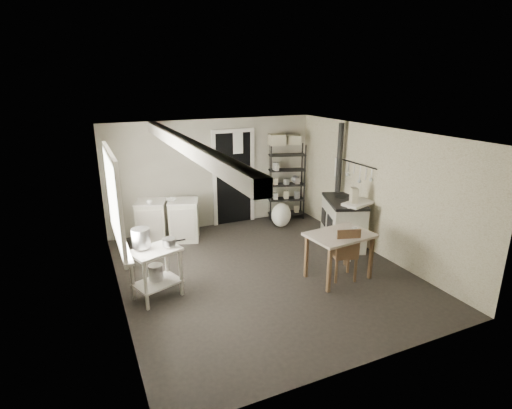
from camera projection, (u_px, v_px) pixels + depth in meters
name	position (u px, v px, depth m)	size (l,w,h in m)	color
floor	(263.00, 272.00, 6.65)	(5.00, 5.00, 0.00)	black
ceiling	(264.00, 133.00, 5.95)	(5.00, 5.00, 0.00)	beige
wall_back	(213.00, 174.00, 8.47)	(4.50, 0.02, 2.30)	#A4A08C
wall_front	(367.00, 274.00, 4.13)	(4.50, 0.02, 2.30)	#A4A08C
wall_left	(114.00, 228.00, 5.42)	(0.02, 5.00, 2.30)	#A4A08C
wall_right	(376.00, 191.00, 7.19)	(0.02, 5.00, 2.30)	#A4A08C
window	(112.00, 199.00, 5.50)	(0.12, 1.76, 1.28)	silver
doorway	(234.00, 179.00, 8.67)	(0.96, 0.10, 2.08)	silver
ceiling_beam	(186.00, 145.00, 5.51)	(0.18, 5.00, 0.18)	silver
wallpaper_panel	(376.00, 191.00, 7.18)	(0.01, 5.00, 2.30)	beige
utensil_rail	(355.00, 163.00, 7.56)	(0.06, 1.20, 0.44)	silver
prep_table	(157.00, 273.00, 5.77)	(0.67, 0.48, 0.76)	silver
stockpot	(141.00, 238.00, 5.62)	(0.25, 0.25, 0.27)	silver
saucepan	(169.00, 242.00, 5.70)	(0.19, 0.19, 0.11)	silver
bucket	(156.00, 272.00, 5.82)	(0.21, 0.21, 0.23)	silver
base_cabinets	(168.00, 218.00, 7.85)	(1.25, 0.53, 0.82)	beige
mixing_bowl	(171.00, 194.00, 7.67)	(0.27, 0.27, 0.07)	white
counter_cup	(149.00, 197.00, 7.43)	(0.12, 0.12, 0.09)	white
shelf_rack	(287.00, 178.00, 8.99)	(0.81, 0.31, 1.70)	black
shelf_jar	(277.00, 161.00, 8.74)	(0.08, 0.08, 0.17)	white
storage_box_a	(277.00, 131.00, 8.60)	(0.34, 0.29, 0.23)	beige
storage_box_b	(294.00, 131.00, 8.74)	(0.30, 0.27, 0.19)	beige
stove	(343.00, 222.00, 7.68)	(0.63, 1.13, 0.89)	beige
stovepipe	(340.00, 158.00, 7.83)	(0.11, 0.11, 1.39)	black
side_ledge	(356.00, 229.00, 7.37)	(0.62, 0.33, 0.95)	silver
oats_box	(354.00, 199.00, 7.18)	(0.11, 0.18, 0.27)	beige
work_table	(339.00, 256.00, 6.37)	(1.00, 0.70, 0.76)	beige
table_cup	(355.00, 230.00, 6.27)	(0.10, 0.10, 0.09)	white
chair	(344.00, 250.00, 6.33)	(0.37, 0.39, 0.90)	#503622
flour_sack	(281.00, 216.00, 8.64)	(0.44, 0.37, 0.53)	white
floor_crock	(347.00, 257.00, 7.04)	(0.13, 0.13, 0.16)	white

